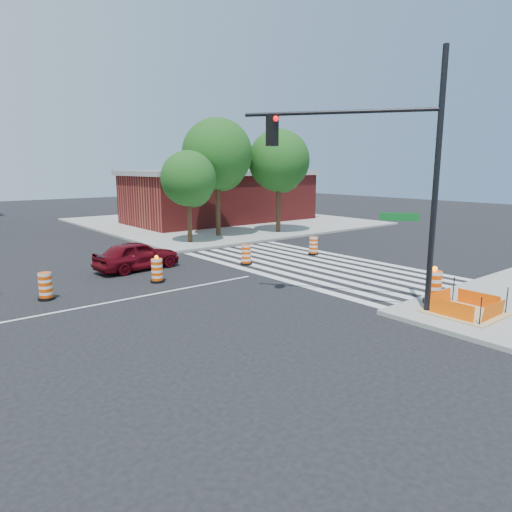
# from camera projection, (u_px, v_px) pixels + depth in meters

# --- Properties ---
(ground) EXTENTS (120.00, 120.00, 0.00)m
(ground) POSITION_uv_depth(u_px,v_px,m) (95.00, 305.00, 16.32)
(ground) COLOR black
(ground) RESTS_ON ground
(sidewalk_ne) EXTENTS (22.00, 22.00, 0.15)m
(sidewalk_ne) POSITION_uv_depth(u_px,v_px,m) (221.00, 221.00, 41.16)
(sidewalk_ne) COLOR gray
(sidewalk_ne) RESTS_ON ground
(crosswalk_east) EXTENTS (6.75, 13.50, 0.01)m
(crosswalk_east) POSITION_uv_depth(u_px,v_px,m) (310.00, 265.00, 23.08)
(crosswalk_east) COLOR silver
(crosswalk_east) RESTS_ON ground
(lane_centerline) EXTENTS (14.00, 0.12, 0.01)m
(lane_centerline) POSITION_uv_depth(u_px,v_px,m) (95.00, 305.00, 16.32)
(lane_centerline) COLOR silver
(lane_centerline) RESTS_ON ground
(excavation_pit) EXTENTS (2.20, 2.20, 0.90)m
(excavation_pit) POSITION_uv_depth(u_px,v_px,m) (465.00, 311.00, 14.97)
(excavation_pit) COLOR tan
(excavation_pit) RESTS_ON ground
(brick_storefront) EXTENTS (16.50, 8.50, 4.60)m
(brick_storefront) POSITION_uv_depth(u_px,v_px,m) (221.00, 196.00, 40.73)
(brick_storefront) COLOR maroon
(brick_storefront) RESTS_ON ground
(red_coupe) EXTENTS (4.29, 2.12, 1.41)m
(red_coupe) POSITION_uv_depth(u_px,v_px,m) (137.00, 255.00, 21.91)
(red_coupe) COLOR #5C0710
(red_coupe) RESTS_ON ground
(signal_pole_se) EXTENTS (3.82, 5.18, 8.33)m
(signal_pole_se) POSITION_uv_depth(u_px,v_px,m) (380.00, 160.00, 14.65)
(signal_pole_se) COLOR black
(signal_pole_se) RESTS_ON ground
(pit_drum) EXTENTS (0.67, 0.67, 1.32)m
(pit_drum) POSITION_uv_depth(u_px,v_px,m) (434.00, 288.00, 16.03)
(pit_drum) COLOR black
(pit_drum) RESTS_ON ground
(tree_north_c) EXTENTS (3.48, 3.48, 5.92)m
(tree_north_c) POSITION_uv_depth(u_px,v_px,m) (189.00, 182.00, 28.66)
(tree_north_c) COLOR #382314
(tree_north_c) RESTS_ON ground
(tree_north_d) EXTENTS (4.82, 4.82, 8.19)m
(tree_north_d) POSITION_uv_depth(u_px,v_px,m) (218.00, 158.00, 31.19)
(tree_north_d) COLOR #382314
(tree_north_d) RESTS_ON ground
(tree_north_e) EXTENTS (4.47, 4.47, 7.60)m
(tree_north_e) POSITION_uv_depth(u_px,v_px,m) (279.00, 164.00, 33.16)
(tree_north_e) COLOR #382314
(tree_north_e) RESTS_ON ground
(median_drum_2) EXTENTS (0.60, 0.60, 1.02)m
(median_drum_2) POSITION_uv_depth(u_px,v_px,m) (45.00, 287.00, 16.94)
(median_drum_2) COLOR black
(median_drum_2) RESTS_ON ground
(median_drum_3) EXTENTS (0.60, 0.60, 1.18)m
(median_drum_3) POSITION_uv_depth(u_px,v_px,m) (157.00, 271.00, 19.52)
(median_drum_3) COLOR black
(median_drum_3) RESTS_ON ground
(median_drum_4) EXTENTS (0.60, 0.60, 1.02)m
(median_drum_4) POSITION_uv_depth(u_px,v_px,m) (246.00, 255.00, 23.07)
(median_drum_4) COLOR black
(median_drum_4) RESTS_ON ground
(median_drum_5) EXTENTS (0.60, 0.60, 1.02)m
(median_drum_5) POSITION_uv_depth(u_px,v_px,m) (314.00, 246.00, 25.72)
(median_drum_5) COLOR black
(median_drum_5) RESTS_ON ground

